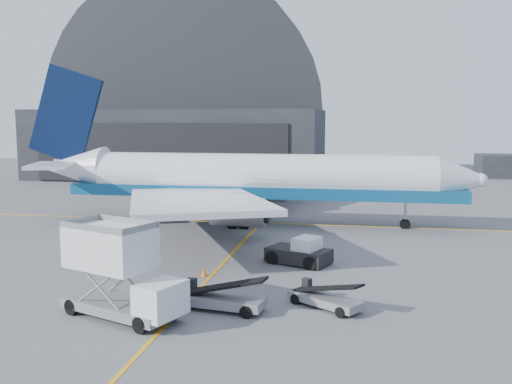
% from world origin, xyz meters
% --- Properties ---
extents(ground, '(200.00, 200.00, 0.00)m').
position_xyz_m(ground, '(0.00, 0.00, 0.00)').
color(ground, '#565659').
rests_on(ground, ground).
extents(taxi_lines, '(80.00, 42.12, 0.02)m').
position_xyz_m(taxi_lines, '(0.00, 12.67, 0.01)').
color(taxi_lines, orange).
rests_on(taxi_lines, ground).
extents(hangar, '(50.00, 28.30, 28.00)m').
position_xyz_m(hangar, '(-22.00, 64.95, 9.54)').
color(hangar, black).
rests_on(hangar, ground).
extents(airliner, '(46.69, 45.27, 16.39)m').
position_xyz_m(airliner, '(-1.66, 19.52, 4.58)').
color(airliner, white).
rests_on(airliner, ground).
extents(catering_truck, '(7.53, 5.06, 4.86)m').
position_xyz_m(catering_truck, '(-2.81, -8.49, 2.46)').
color(catering_truck, gray).
rests_on(catering_truck, ground).
extents(pushback_tug, '(5.12, 4.06, 2.09)m').
position_xyz_m(pushback_tug, '(5.61, 4.48, 0.78)').
color(pushback_tug, black).
rests_on(pushback_tug, ground).
extents(belt_loader_a, '(5.47, 2.51, 2.05)m').
position_xyz_m(belt_loader_a, '(2.16, -6.37, 0.63)').
color(belt_loader_a, gray).
rests_on(belt_loader_a, ground).
extents(belt_loader_b, '(4.45, 3.70, 1.78)m').
position_xyz_m(belt_loader_b, '(7.95, -4.99, 0.55)').
color(belt_loader_b, gray).
rests_on(belt_loader_b, ground).
extents(traffic_cone, '(0.39, 0.39, 0.57)m').
position_xyz_m(traffic_cone, '(-0.47, -0.02, 0.27)').
color(traffic_cone, '#FC6307').
rests_on(traffic_cone, ground).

